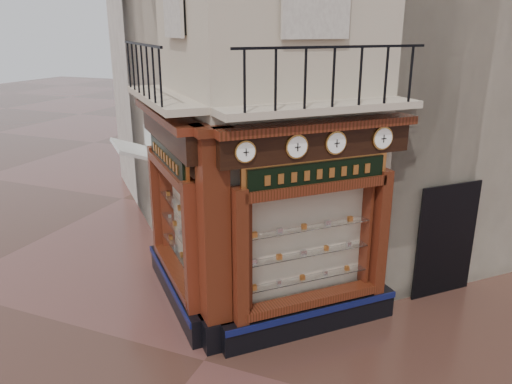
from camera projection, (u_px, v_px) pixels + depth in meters
The scene contains 15 objects.
ground at pixel (204, 361), 8.54m from camera, with size 80.00×80.00×0.00m, color #462920.
main_building at pixel (316, 2), 12.06m from camera, with size 8.00×8.00×12.00m, color #BAAB91.
neighbour_left at pixel (259, 25), 15.29m from camera, with size 8.00×8.00×11.00m, color beige.
neighbour_right at pixel (428, 25), 13.51m from camera, with size 8.00×8.00×11.00m, color beige.
shopfront_left at pixel (175, 212), 9.80m from camera, with size 2.86×2.86×3.98m.
shopfront_right at pixel (313, 233), 8.79m from camera, with size 2.86×2.86×3.98m.
corner_pilaster at pixel (214, 245), 8.37m from camera, with size 0.85×0.85×3.98m.
balcony at pixel (237, 102), 8.52m from camera, with size 5.94×2.97×1.03m.
clock_a at pixel (245, 152), 7.62m from camera, with size 0.28×0.28×0.35m.
clock_b at pixel (297, 147), 7.94m from camera, with size 0.32×0.32×0.40m.
clock_c at pixel (336, 143), 8.20m from camera, with size 0.31×0.31×0.40m.
clock_d at pixel (383, 138), 8.54m from camera, with size 0.32×0.32×0.41m.
awning at pixel (142, 249), 12.85m from camera, with size 1.57×0.94×0.08m, color silver, non-canonical shape.
signboard_left at pixel (168, 157), 9.42m from camera, with size 2.00×2.00×0.53m.
signboard_right at pixel (318, 173), 8.37m from camera, with size 1.99×1.99×0.53m.
Camera 1 is at (3.55, -6.32, 5.43)m, focal length 35.00 mm.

